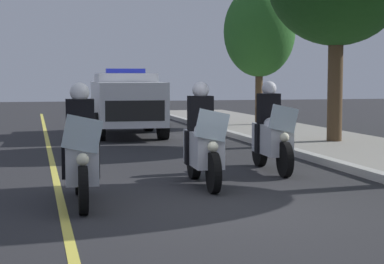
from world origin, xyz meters
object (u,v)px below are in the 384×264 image
object	(u,v)px
police_motorcycle_lead_left	(81,155)
cyclist_background	(155,102)
police_motorcycle_trailing	(272,135)
tree_behind_suv	(259,32)
police_motorcycle_lead_right	(203,143)
police_suv	(126,101)

from	to	relation	value
police_motorcycle_lead_left	cyclist_background	distance (m)	15.48
police_motorcycle_trailing	tree_behind_suv	distance (m)	11.37
police_motorcycle_lead_right	police_suv	size ratio (longest dim) A/B	0.43
police_motorcycle_trailing	cyclist_background	xyz separation A→B (m)	(-12.65, 0.08, 0.14)
police_motorcycle_lead_left	police_motorcycle_lead_right	bearing A→B (deg)	117.76
police_motorcycle_trailing	cyclist_background	bearing A→B (deg)	179.65
police_motorcycle_lead_left	tree_behind_suv	distance (m)	14.97
police_motorcycle_lead_left	cyclist_background	xyz separation A→B (m)	(-15.00, 3.82, 0.14)
police_motorcycle_lead_right	police_motorcycle_trailing	world-z (taller)	same
cyclist_background	tree_behind_suv	xyz separation A→B (m)	(2.16, 3.38, 2.55)
police_motorcycle_lead_left	cyclist_background	size ratio (longest dim) A/B	1.22
police_suv	cyclist_background	xyz separation A→B (m)	(-4.34, 1.70, -0.22)
police_motorcycle_lead_left	police_motorcycle_trailing	world-z (taller)	same
police_suv	cyclist_background	distance (m)	4.67
police_motorcycle_lead_right	tree_behind_suv	world-z (taller)	tree_behind_suv
police_motorcycle_lead_right	police_suv	xyz separation A→B (m)	(-9.56, 0.05, 0.37)
police_motorcycle_trailing	tree_behind_suv	xyz separation A→B (m)	(-10.50, 3.46, 2.70)
police_suv	tree_behind_suv	bearing A→B (deg)	113.27
cyclist_background	tree_behind_suv	size ratio (longest dim) A/B	0.36
cyclist_background	tree_behind_suv	bearing A→B (deg)	57.47
cyclist_background	police_suv	bearing A→B (deg)	-21.42
tree_behind_suv	police_motorcycle_lead_right	bearing A→B (deg)	-23.60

